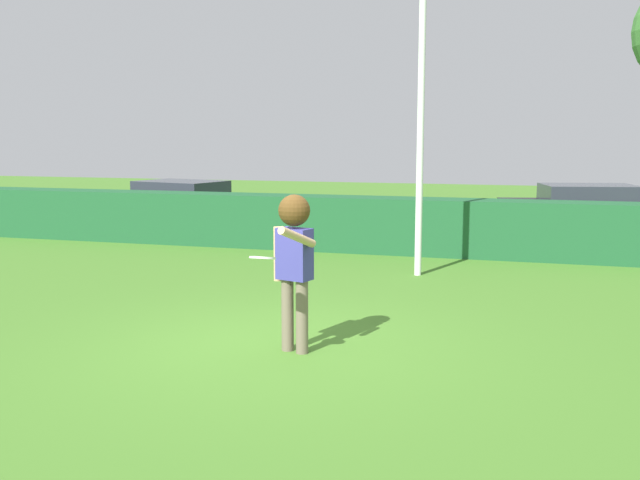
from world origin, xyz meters
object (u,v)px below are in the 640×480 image
at_px(person, 294,251).
at_px(lamppost, 421,90).
at_px(parked_car_green, 182,202).
at_px(parked_car_black, 588,207).
at_px(frisbee, 263,258).

height_order(person, lamppost, lamppost).
xyz_separation_m(lamppost, parked_car_green, (-7.23, 5.04, -2.53)).
bearing_deg(parked_car_black, person, -108.45).
distance_m(frisbee, lamppost, 6.08).
distance_m(lamppost, parked_car_black, 7.69).
bearing_deg(person, parked_car_green, 123.40).
bearing_deg(parked_car_green, lamppost, -34.86).
distance_m(frisbee, parked_car_black, 12.84).
height_order(parked_car_green, parked_car_black, same).
xyz_separation_m(frisbee, parked_car_black, (3.94, 12.21, -0.51)).
bearing_deg(parked_car_green, parked_car_black, 8.05).
bearing_deg(lamppost, frisbee, -97.25).
relative_size(frisbee, lamppost, 0.05).
xyz_separation_m(lamppost, parked_car_black, (3.22, 6.51, -2.53)).
xyz_separation_m(person, parked_car_green, (-6.61, 10.03, -0.47)).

